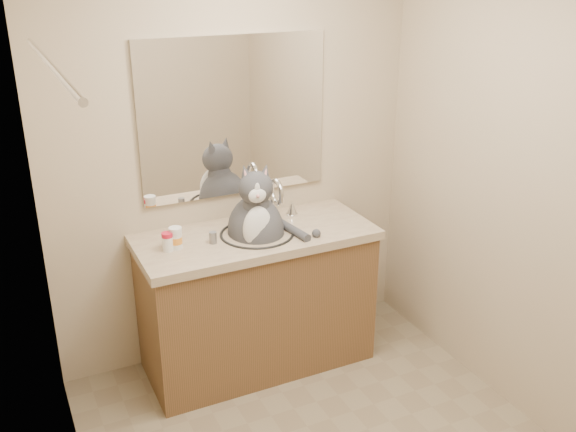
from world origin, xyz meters
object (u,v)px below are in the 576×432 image
object	(u,v)px
grey_canister	(213,238)
cat	(256,227)
pill_bottle_orange	(176,238)
pill_bottle_redcap	(168,242)

from	to	relation	value
grey_canister	cat	bearing A→B (deg)	3.90
pill_bottle_orange	grey_canister	bearing A→B (deg)	-6.89
grey_canister	pill_bottle_redcap	bearing A→B (deg)	177.22
pill_bottle_redcap	pill_bottle_orange	world-z (taller)	pill_bottle_orange
pill_bottle_redcap	pill_bottle_orange	xyz separation A→B (m)	(0.05, 0.01, 0.01)
pill_bottle_redcap	grey_canister	distance (m)	0.25
pill_bottle_redcap	pill_bottle_orange	size ratio (longest dim) A/B	0.86
cat	grey_canister	xyz separation A→B (m)	(-0.26, -0.02, -0.01)
cat	pill_bottle_orange	bearing A→B (deg)	-163.76
pill_bottle_redcap	pill_bottle_orange	bearing A→B (deg)	13.77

